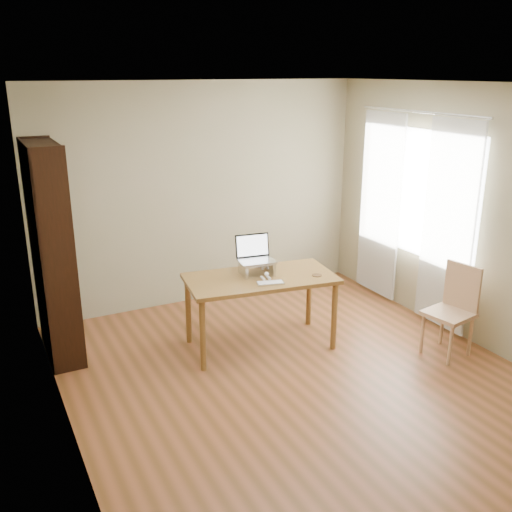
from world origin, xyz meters
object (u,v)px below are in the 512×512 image
(keyboard, at_px, (270,283))
(cat, at_px, (258,267))
(laptop, at_px, (254,254))
(chair, at_px, (454,307))
(desk, at_px, (260,285))
(bookshelf, at_px, (53,252))

(keyboard, xyz_separation_m, cat, (0.04, 0.33, 0.05))
(cat, bearing_deg, laptop, 143.86)
(cat, bearing_deg, chair, -27.23)
(desk, relative_size, cat, 3.33)
(desk, bearing_deg, laptop, 98.23)
(laptop, relative_size, keyboard, 1.37)
(bookshelf, relative_size, laptop, 5.46)
(bookshelf, height_order, desk, bookshelf)
(desk, distance_m, laptop, 0.32)
(laptop, bearing_deg, keyboard, -83.12)
(desk, height_order, keyboard, keyboard)
(laptop, bearing_deg, cat, -35.97)
(cat, bearing_deg, bookshelf, 168.42)
(bookshelf, bearing_deg, laptop, -19.08)
(laptop, relative_size, cat, 0.82)
(bookshelf, bearing_deg, desk, -22.97)
(cat, distance_m, chair, 1.97)
(keyboard, bearing_deg, chair, -10.09)
(bookshelf, xyz_separation_m, desk, (1.83, -0.78, -0.39))
(laptop, bearing_deg, desk, -81.77)
(laptop, bearing_deg, bookshelf, 169.15)
(chair, bearing_deg, keyboard, 144.06)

